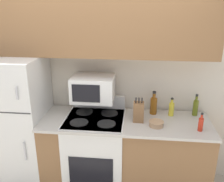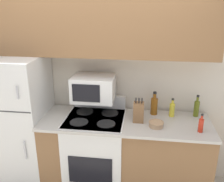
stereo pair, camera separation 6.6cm
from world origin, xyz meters
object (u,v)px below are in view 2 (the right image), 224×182
Objects in this scene: bowl at (156,124)px; bottle_whiskey at (154,105)px; stove at (96,151)px; refrigerator at (20,122)px; bottle_olive_oil at (197,108)px; knife_block at (139,112)px; bottle_hot_sauce at (201,125)px; microwave at (94,88)px; bottle_cooking_spray at (172,109)px.

bottle_whiskey is (-0.02, 0.32, 0.08)m from bowl.
bottle_whiskey is (0.67, 0.21, 0.55)m from stove.
refrigerator is 5.75× the size of bottle_whiskey.
bottle_whiskey is 0.48m from bottle_olive_oil.
bottle_hot_sauce is (0.64, -0.15, -0.04)m from knife_block.
refrigerator is at bearing -173.34° from bottle_whiskey.
knife_block is 0.23m from bowl.
knife_block reaches higher than bottle_whiskey.
stove is at bearing 170.68° from bowl.
knife_block is at bearing -1.26° from refrigerator.
stove is at bearing -162.57° from bottle_whiskey.
microwave is 1.85× the size of bottle_olive_oil.
refrigerator is 1.64m from bowl.
bowl is (0.72, -0.25, -0.29)m from microwave.
bowl is at bearing 173.78° from bottle_hot_sauce.
microwave is 0.59m from knife_block.
microwave is at bearing -175.87° from bottle_olive_oil.
refrigerator is 7.32× the size of bottle_cooking_spray.
refrigerator is at bearing -175.03° from bottle_cooking_spray.
knife_block is at bearing -153.55° from bottle_cooking_spray.
knife_block is at bearing 152.12° from bowl.
bottle_hot_sauce is at bearing -14.10° from microwave.
bottle_hot_sauce is at bearing -52.78° from bottle_cooking_spray.
bowl is 0.62× the size of bottle_olive_oil.
refrigerator reaches higher than bottle_cooking_spray.
refrigerator is 3.35× the size of microwave.
refrigerator is 6.20× the size of bottle_olive_oil.
knife_block is 0.66m from bottle_hot_sauce.
stove is 2.27× the size of microwave.
stove is (0.94, -0.02, -0.32)m from refrigerator.
bottle_whiskey is at bearing 93.32° from bowl.
bottle_hot_sauce is at bearing -38.63° from bottle_whiskey.
microwave is at bearing 165.90° from bottle_hot_sauce.
bottle_hot_sauce is (0.26, -0.34, -0.01)m from bottle_cooking_spray.
bottle_olive_oil is at bearing 1.03° from bottle_whiskey.
bottle_cooking_spray is at bearing -8.38° from bottle_whiskey.
microwave is (0.90, 0.11, 0.44)m from refrigerator.
bowl is at bearing -86.68° from bottle_whiskey.
bottle_cooking_spray is (1.81, 0.16, 0.21)m from refrigerator.
bottle_cooking_spray is (0.19, 0.29, 0.05)m from bowl.
knife_block reaches higher than stove.
refrigerator reaches higher than bowl.
knife_block is at bearing -128.60° from bottle_whiskey.
knife_block is 0.43m from bottle_cooking_spray.
bottle_whiskey reaches higher than bottle_cooking_spray.
bottle_hot_sauce is at bearing -6.22° from bowl.
refrigerator is at bearing 178.68° from stove.
microwave reaches higher than bottle_whiskey.
bowl is at bearing -27.88° from knife_block.
microwave is 2.41× the size of bottle_hot_sauce.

